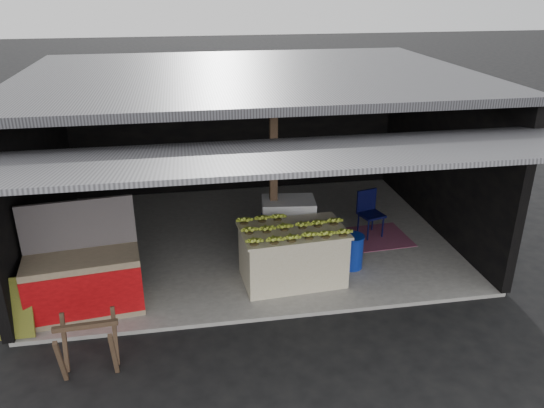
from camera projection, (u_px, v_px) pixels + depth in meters
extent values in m
plane|color=black|center=(275.00, 320.00, 7.39)|extent=(80.00, 80.00, 0.00)
cube|color=gray|center=(251.00, 238.00, 9.64)|extent=(7.00, 5.00, 0.06)
cube|color=black|center=(235.00, 124.00, 11.33)|extent=(7.00, 0.15, 2.90)
cube|color=black|center=(35.00, 173.00, 8.52)|extent=(0.15, 5.00, 2.90)
cube|color=black|center=(441.00, 151.00, 9.61)|extent=(0.15, 5.00, 2.90)
cube|color=#232326|center=(249.00, 75.00, 8.49)|extent=(7.20, 5.20, 0.12)
cube|color=#232326|center=(292.00, 154.00, 5.46)|extent=(7.40, 2.47, 0.48)
cube|color=brown|center=(273.00, 173.00, 8.58)|extent=(0.12, 0.12, 2.85)
cube|color=white|center=(293.00, 256.00, 8.12)|extent=(1.57, 1.01, 0.83)
cube|color=white|center=(293.00, 230.00, 7.95)|extent=(1.64, 1.08, 0.04)
cube|color=white|center=(288.00, 226.00, 8.93)|extent=(0.93, 0.68, 0.97)
cube|color=navy|center=(292.00, 231.00, 8.63)|extent=(0.68, 0.10, 0.29)
cube|color=#B21414|center=(292.00, 250.00, 8.77)|extent=(0.43, 0.07, 0.10)
cube|color=#998466|center=(85.00, 284.00, 7.33)|extent=(1.59, 0.84, 0.86)
cube|color=red|center=(81.00, 298.00, 7.02)|extent=(1.52, 0.20, 0.67)
cube|color=white|center=(81.00, 298.00, 7.01)|extent=(0.52, 0.07, 0.17)
cube|color=#19254D|center=(80.00, 224.00, 7.28)|extent=(1.52, 0.23, 0.72)
cube|color=black|center=(10.00, 309.00, 6.83)|extent=(0.55, 0.26, 0.80)
cube|color=brown|center=(61.00, 361.00, 6.05)|extent=(0.06, 0.28, 0.71)
cube|color=brown|center=(114.00, 354.00, 6.17)|extent=(0.06, 0.28, 0.71)
cube|color=brown|center=(65.00, 342.00, 6.36)|extent=(0.06, 0.28, 0.71)
cube|color=brown|center=(115.00, 336.00, 6.48)|extent=(0.06, 0.28, 0.71)
cube|color=brown|center=(85.00, 326.00, 6.14)|extent=(0.74, 0.10, 0.06)
cylinder|color=#0E299B|center=(352.00, 252.00, 8.54)|extent=(0.36, 0.36, 0.53)
cylinder|color=#090B35|center=(368.00, 230.00, 9.42)|extent=(0.03, 0.03, 0.41)
cylinder|color=#090B35|center=(383.00, 227.00, 9.54)|extent=(0.03, 0.03, 0.41)
cylinder|color=#090B35|center=(358.00, 223.00, 9.68)|extent=(0.03, 0.03, 0.41)
cylinder|color=#090B35|center=(373.00, 220.00, 9.80)|extent=(0.03, 0.03, 0.41)
cube|color=#090B35|center=(371.00, 215.00, 9.53)|extent=(0.49, 0.49, 0.04)
cube|color=#090B35|center=(366.00, 200.00, 9.59)|extent=(0.39, 0.14, 0.42)
cube|color=#781A52|center=(367.00, 238.00, 9.57)|extent=(1.56, 1.10, 0.01)
cube|color=black|center=(196.00, 108.00, 10.96)|extent=(0.32, 0.03, 0.42)
cube|color=#4C4C59|center=(196.00, 109.00, 10.94)|extent=(0.26, 0.02, 0.34)
cube|color=black|center=(225.00, 106.00, 11.04)|extent=(0.32, 0.03, 0.42)
cube|color=#4C4C59|center=(225.00, 107.00, 11.02)|extent=(0.26, 0.02, 0.34)
cube|color=black|center=(258.00, 104.00, 11.14)|extent=(0.32, 0.03, 0.42)
cube|color=#4C4C59|center=(258.00, 104.00, 11.12)|extent=(0.26, 0.02, 0.34)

